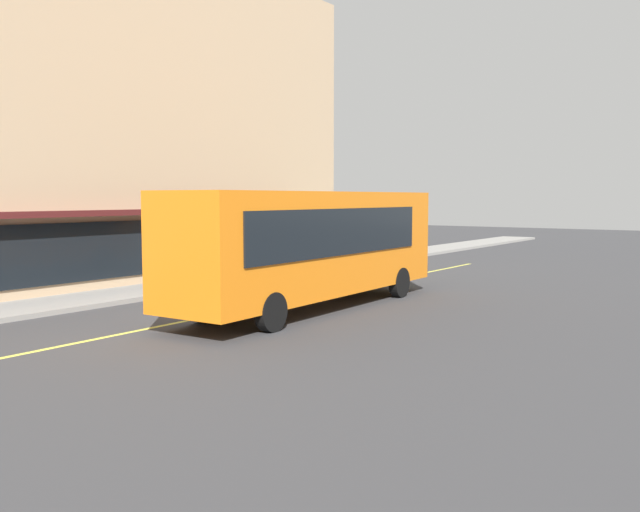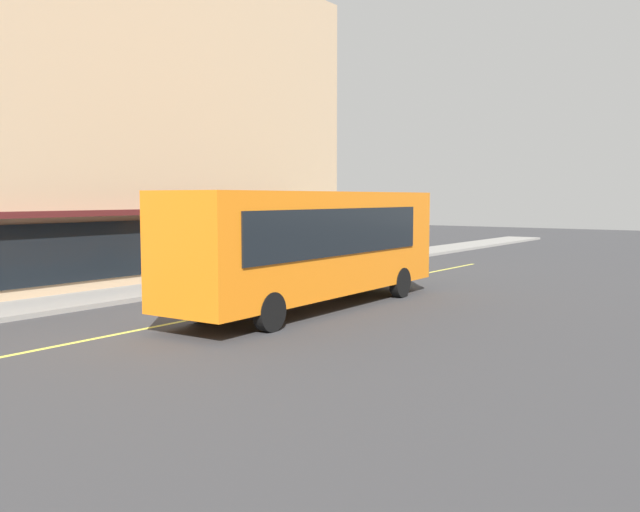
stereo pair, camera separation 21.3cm
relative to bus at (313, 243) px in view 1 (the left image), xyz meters
The scene contains 9 objects.
ground 3.40m from the bus, 145.15° to the left, with size 120.00×120.00×0.00m, color #38383A.
sidewalk 7.24m from the bus, 108.96° to the left, with size 80.00×2.63×0.15m, color gray.
lane_centre_stripe 3.40m from the bus, 145.15° to the left, with size 36.00×0.16×0.01m, color #D8D14C.
storefront_building 12.93m from the bus, 91.02° to the left, with size 26.15×9.00×13.02m.
bus is the anchor object (origin of this frame).
traffic_light 8.07m from the bus, 48.48° to the left, with size 0.30×0.52×3.20m.
car_yellow 10.10m from the bus, 23.75° to the left, with size 4.40×2.05×1.52m.
pedestrian_near_storefront 9.46m from the bus, 50.74° to the left, with size 0.34×0.34×1.62m.
pedestrian_at_corner 8.01m from the bus, 58.36° to the left, with size 0.34×0.34×1.72m.
Camera 1 is at (-14.21, -13.42, 3.34)m, focal length 38.25 mm.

